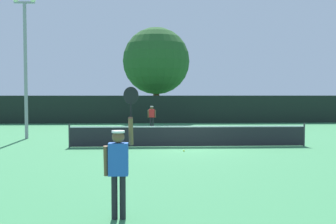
{
  "coord_description": "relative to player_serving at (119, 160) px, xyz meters",
  "views": [
    {
      "loc": [
        -1.69,
        -17.96,
        2.46
      ],
      "look_at": [
        -0.7,
        5.42,
        1.34
      ],
      "focal_mm": 42.14,
      "sensor_mm": 36.0,
      "label": 1
    }
  ],
  "objects": [
    {
      "name": "tennis_ball",
      "position": [
        2.0,
        8.81,
        -1.12
      ],
      "size": [
        0.07,
        0.07,
        0.07
      ],
      "primitive_type": "sphere",
      "color": "#CCE033",
      "rests_on": "ground"
    },
    {
      "name": "perimeter_fence",
      "position": [
        2.32,
        24.66,
        -0.02
      ],
      "size": [
        34.6,
        0.12,
        2.27
      ],
      "primitive_type": "cube",
      "color": "black",
      "rests_on": "ground"
    },
    {
      "name": "player_serving",
      "position": [
        0.0,
        0.0,
        0.0
      ],
      "size": [
        0.67,
        0.4,
        2.59
      ],
      "color": "blue",
      "rests_on": "ground"
    },
    {
      "name": "ground_plane",
      "position": [
        2.32,
        10.32,
        -1.15
      ],
      "size": [
        120.0,
        120.0,
        0.0
      ],
      "primitive_type": "plane",
      "color": "#387F4C"
    },
    {
      "name": "large_tree",
      "position": [
        1.09,
        28.23,
        4.22
      ],
      "size": [
        6.04,
        6.04,
        8.41
      ],
      "color": "brown",
      "rests_on": "ground"
    },
    {
      "name": "light_pole",
      "position": [
        -6.13,
        13.94,
        3.19
      ],
      "size": [
        1.18,
        0.28,
        7.58
      ],
      "color": "gray",
      "rests_on": "ground"
    },
    {
      "name": "player_receiving",
      "position": [
        0.66,
        20.0,
        -0.21
      ],
      "size": [
        0.57,
        0.23,
        1.55
      ],
      "rotation": [
        0.0,
        0.0,
        3.14
      ],
      "color": "red",
      "rests_on": "ground"
    },
    {
      "name": "parked_car_near",
      "position": [
        -6.14,
        30.61,
        -0.37
      ],
      "size": [
        1.96,
        4.23,
        1.69
      ],
      "rotation": [
        0.0,
        0.0,
        -0.02
      ],
      "color": "white",
      "rests_on": "ground"
    },
    {
      "name": "tennis_net",
      "position": [
        2.32,
        10.32,
        -0.64
      ],
      "size": [
        10.9,
        0.08,
        1.07
      ],
      "color": "#232328",
      "rests_on": "ground"
    }
  ]
}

